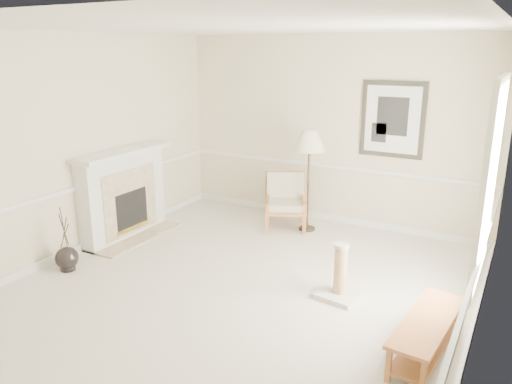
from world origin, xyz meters
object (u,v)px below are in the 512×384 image
Objects in this scene: scratching_post at (340,280)px; bench at (427,331)px; armchair at (285,198)px; floor_lamp at (309,143)px; floor_vase at (67,259)px.

bench is at bearing -31.93° from scratching_post.
floor_lamp is at bearing -24.62° from armchair.
armchair is 0.57× the size of floor_lamp.
floor_lamp reaches higher than floor_vase.
bench is at bearing -47.79° from floor_lamp.
floor_vase is 4.31m from bench.
floor_lamp is (0.37, 0.02, 0.90)m from armchair.
floor_lamp is 1.21× the size of bench.
armchair reaches higher than scratching_post.
floor_lamp is 2.42× the size of scratching_post.
floor_lamp is (2.05, 2.82, 1.20)m from floor_vase.
scratching_post is (-1.06, 0.66, -0.04)m from bench.
bench is 1.26m from scratching_post.
floor_lamp reaches higher than scratching_post.
floor_vase reaches higher than bench.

